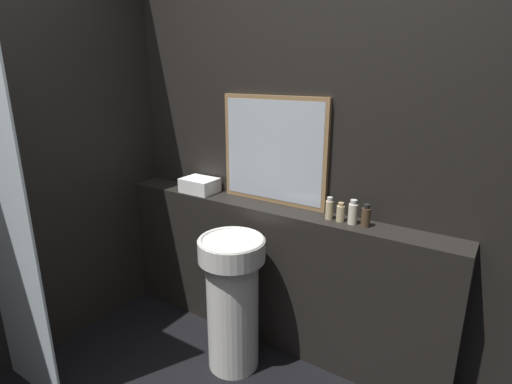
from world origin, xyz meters
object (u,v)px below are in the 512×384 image
at_px(towel_stack, 200,185).
at_px(lotion_bottle, 353,213).
at_px(conditioner_bottle, 340,213).
at_px(shampoo_bottle, 329,209).
at_px(body_wash_bottle, 366,216).
at_px(mirror, 274,151).
at_px(pedestal_sink, 233,298).

relative_size(towel_stack, lotion_bottle, 1.73).
distance_m(towel_stack, conditioner_bottle, 1.03).
bearing_deg(shampoo_bottle, lotion_bottle, 0.00).
bearing_deg(body_wash_bottle, lotion_bottle, 180.00).
height_order(shampoo_bottle, conditioner_bottle, shampoo_bottle).
relative_size(towel_stack, shampoo_bottle, 1.84).
height_order(towel_stack, conditioner_bottle, conditioner_bottle).
relative_size(mirror, shampoo_bottle, 5.59).
distance_m(shampoo_bottle, body_wash_bottle, 0.21).
relative_size(mirror, body_wash_bottle, 5.72).
height_order(pedestal_sink, towel_stack, towel_stack).
bearing_deg(conditioner_bottle, lotion_bottle, 0.00).
bearing_deg(body_wash_bottle, mirror, 172.21).
bearing_deg(lotion_bottle, shampoo_bottle, 180.00).
xyz_separation_m(lotion_bottle, body_wash_bottle, (0.07, -0.00, -0.01)).
xyz_separation_m(shampoo_bottle, conditioner_bottle, (0.07, -0.00, -0.01)).
bearing_deg(shampoo_bottle, mirror, 168.42).
height_order(conditioner_bottle, body_wash_bottle, body_wash_bottle).
distance_m(conditioner_bottle, lotion_bottle, 0.07).
height_order(conditioner_bottle, lotion_bottle, lotion_bottle).
distance_m(lotion_bottle, body_wash_bottle, 0.07).
xyz_separation_m(towel_stack, conditioner_bottle, (1.03, 0.00, 0.00)).
bearing_deg(lotion_bottle, towel_stack, -180.00).
height_order(mirror, body_wash_bottle, mirror).
relative_size(towel_stack, body_wash_bottle, 1.89).
height_order(mirror, lotion_bottle, mirror).
xyz_separation_m(pedestal_sink, shampoo_bottle, (0.42, 0.36, 0.53)).
bearing_deg(lotion_bottle, pedestal_sink, -147.63).
xyz_separation_m(mirror, conditioner_bottle, (0.49, -0.09, -0.28)).
bearing_deg(shampoo_bottle, conditioner_bottle, -0.00).
relative_size(mirror, lotion_bottle, 5.25).
bearing_deg(towel_stack, lotion_bottle, 0.00).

